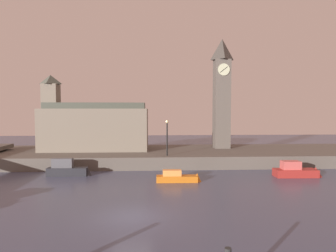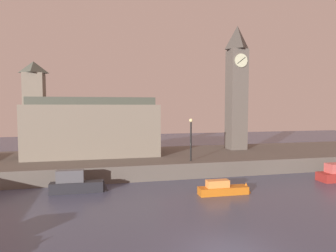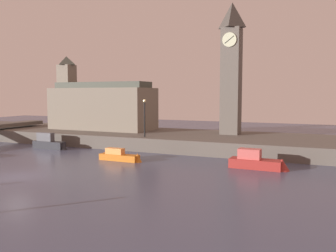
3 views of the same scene
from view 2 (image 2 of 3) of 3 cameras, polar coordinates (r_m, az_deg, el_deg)
The scene contains 6 objects.
far_embankment at distance 33.46m, azimuth -2.90°, elevation -6.74°, with size 70.00×12.00×1.50m, color #5B544C.
clock_tower at distance 38.26m, azimuth 13.03°, elevation 7.47°, with size 2.35×2.39×15.26m.
parliament_hall at distance 33.58m, azimuth -14.87°, elevation -0.08°, with size 13.98×5.93×10.03m.
streetlamp at distance 29.16m, azimuth 4.42°, elevation -1.70°, with size 0.36×0.36×4.18m.
boat_patrol_orange at distance 24.24m, azimuth 11.27°, elevation -11.74°, with size 4.39×1.10×1.32m.
boat_barge_dark at distance 25.16m, azimuth -16.75°, elevation -10.65°, with size 4.55×1.02×1.88m.
Camera 2 is at (-5.71, -12.40, 6.88)m, focal length 31.75 mm.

